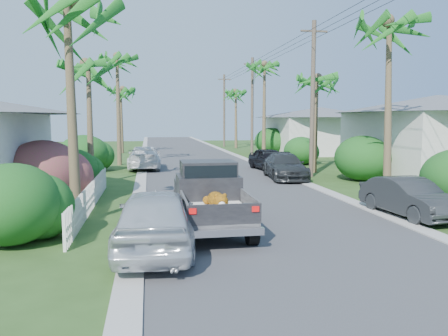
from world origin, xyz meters
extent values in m
plane|color=#2A481B|center=(0.00, 0.00, 0.00)|extent=(120.00, 120.00, 0.00)
cube|color=#38383A|center=(0.00, 25.00, 0.01)|extent=(8.00, 100.00, 0.02)
cube|color=#A5A39E|center=(-4.30, 25.00, 0.03)|extent=(0.60, 100.00, 0.06)
cube|color=#A5A39E|center=(4.30, 25.00, 0.03)|extent=(0.60, 100.00, 0.06)
cylinder|color=black|center=(-2.85, -0.20, 0.38)|extent=(0.28, 0.76, 0.76)
cylinder|color=black|center=(-1.15, -0.20, 0.38)|extent=(0.28, 0.76, 0.76)
cylinder|color=black|center=(-2.85, 3.05, 0.38)|extent=(0.28, 0.76, 0.76)
cylinder|color=black|center=(-1.15, 3.05, 0.38)|extent=(0.28, 0.76, 0.76)
cube|color=slate|center=(-2.00, 0.45, 0.62)|extent=(1.90, 2.40, 0.24)
cube|color=slate|center=(-2.92, 0.45, 1.00)|extent=(0.06, 2.40, 0.55)
cube|color=slate|center=(-1.08, 0.45, 1.00)|extent=(0.06, 2.40, 0.55)
cube|color=black|center=(-2.00, -0.72, 0.98)|extent=(1.92, 0.08, 0.52)
cube|color=silver|center=(-2.00, -0.88, 0.55)|extent=(1.98, 0.18, 0.18)
cube|color=red|center=(-2.80, -0.77, 1.10)|extent=(0.18, 0.05, 0.14)
cube|color=red|center=(-1.20, -0.77, 1.10)|extent=(0.18, 0.05, 0.14)
cube|color=black|center=(-2.00, 2.30, 1.05)|extent=(1.94, 1.65, 1.10)
cube|color=black|center=(-2.00, 2.30, 1.78)|extent=(1.70, 1.35, 0.55)
cube|color=black|center=(-2.00, 1.63, 1.75)|extent=(1.60, 0.05, 0.45)
cube|color=black|center=(-2.00, 3.55, 0.90)|extent=(1.94, 1.20, 0.80)
cube|color=white|center=(-2.00, 0.45, 0.82)|extent=(1.70, 2.10, 0.16)
ellipsoid|color=orange|center=(-2.00, 0.55, 1.12)|extent=(0.48, 1.25, 0.43)
sphere|color=orange|center=(-2.00, -0.20, 1.20)|extent=(0.40, 0.40, 0.40)
ellipsoid|color=white|center=(-2.00, 0.55, 1.02)|extent=(0.32, 0.86, 0.18)
imported|color=#282A2C|center=(5.00, 2.23, 0.67)|extent=(1.75, 4.17, 1.34)
imported|color=#272A2C|center=(3.80, 12.42, 0.71)|extent=(2.39, 5.04, 1.42)
imported|color=black|center=(4.09, 16.82, 0.73)|extent=(2.23, 4.46, 1.46)
imported|color=silver|center=(-3.70, -0.32, 0.82)|extent=(2.26, 4.94, 1.64)
imported|color=silver|center=(-4.14, 18.87, 0.78)|extent=(2.20, 5.36, 1.55)
cone|color=brown|center=(-6.20, 3.00, 3.50)|extent=(0.36, 0.71, 7.01)
cone|color=brown|center=(-6.80, 12.00, 3.10)|extent=(0.36, 0.61, 6.21)
cone|color=brown|center=(-6.00, 22.00, 4.00)|extent=(0.36, 0.36, 8.00)
cone|color=brown|center=(-6.50, 34.00, 3.25)|extent=(0.36, 0.75, 6.51)
cone|color=brown|center=(6.30, 6.00, 3.75)|extent=(0.36, 0.73, 7.51)
cone|color=brown|center=(6.60, 15.00, 3.00)|extent=(0.36, 0.54, 6.01)
cone|color=brown|center=(6.20, 26.00, 4.10)|extent=(0.36, 0.36, 8.20)
cone|color=brown|center=(6.50, 40.00, 3.40)|extent=(0.36, 0.63, 6.81)
ellipsoid|color=#1D4A15|center=(-7.50, 1.00, 1.10)|extent=(2.60, 2.86, 2.20)
ellipsoid|color=#C41C59|center=(-7.80, 6.00, 1.30)|extent=(3.00, 3.30, 2.60)
ellipsoid|color=#1D4A15|center=(-7.40, 10.00, 1.00)|extent=(2.40, 2.64, 2.00)
ellipsoid|color=#1D4A15|center=(-8.00, 18.00, 1.20)|extent=(3.20, 3.52, 2.40)
ellipsoid|color=#1D4A15|center=(7.80, 11.00, 1.25)|extent=(3.00, 3.30, 2.50)
ellipsoid|color=#1D4A15|center=(7.50, 20.00, 1.05)|extent=(2.60, 2.86, 2.10)
ellipsoid|color=#1D4A15|center=(8.00, 30.00, 1.30)|extent=(3.20, 3.52, 2.60)
cube|color=white|center=(-6.00, 5.50, 0.50)|extent=(0.10, 11.00, 1.00)
cube|color=silver|center=(13.00, 12.00, 1.90)|extent=(8.00, 9.00, 3.80)
cone|color=#595B60|center=(13.00, 12.00, 4.30)|extent=(6.48, 6.48, 1.00)
cube|color=silver|center=(13.00, 30.00, 1.80)|extent=(9.00, 8.00, 3.60)
cone|color=#595B60|center=(13.00, 30.00, 4.10)|extent=(6.48, 6.48, 1.00)
cylinder|color=brown|center=(5.60, 13.00, 4.50)|extent=(0.26, 0.26, 9.00)
cube|color=brown|center=(5.60, 13.00, 8.40)|extent=(1.60, 0.10, 0.10)
cylinder|color=brown|center=(5.60, 28.00, 4.50)|extent=(0.26, 0.26, 9.00)
cube|color=brown|center=(5.60, 28.00, 8.40)|extent=(1.60, 0.10, 0.10)
cylinder|color=brown|center=(5.60, 43.00, 4.50)|extent=(0.26, 0.26, 9.00)
cube|color=brown|center=(5.60, 43.00, 8.40)|extent=(1.60, 0.10, 0.10)
camera|label=1|loc=(-3.85, -11.35, 3.34)|focal=35.00mm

